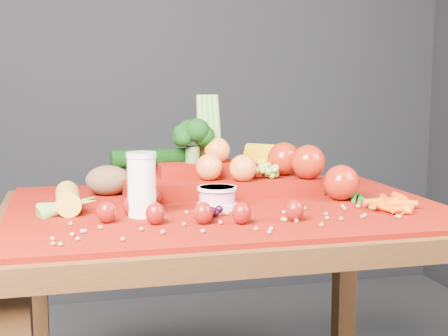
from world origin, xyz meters
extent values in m
cube|color=black|center=(0.00, 1.50, 1.25)|extent=(3.00, 0.02, 2.50)
cube|color=#3A1B0D|center=(0.00, 0.00, 0.72)|extent=(1.10, 0.80, 0.05)
cube|color=#3A1B0D|center=(-0.48, 0.33, 0.35)|extent=(0.06, 0.06, 0.70)
cube|color=#3A1B0D|center=(0.48, 0.33, 0.35)|extent=(0.06, 0.06, 0.70)
cube|color=#790E04|center=(0.00, 0.00, 0.76)|extent=(1.05, 0.75, 0.01)
cylinder|color=white|center=(-0.22, -0.09, 0.83)|extent=(0.06, 0.06, 0.15)
cylinder|color=silver|center=(-0.22, -0.09, 0.90)|extent=(0.07, 0.07, 0.01)
cylinder|color=silver|center=(-0.03, -0.05, 0.77)|extent=(0.10, 0.10, 0.01)
cylinder|color=pink|center=(-0.03, -0.05, 0.80)|extent=(0.08, 0.08, 0.04)
cylinder|color=silver|center=(-0.03, -0.05, 0.81)|extent=(0.10, 0.10, 0.01)
ellipsoid|color=maroon|center=(-0.24, -0.08, 0.79)|extent=(0.04, 0.04, 0.05)
cone|color=#0C4710|center=(-0.24, -0.08, 0.81)|extent=(0.03, 0.03, 0.01)
ellipsoid|color=maroon|center=(-0.30, -0.14, 0.79)|extent=(0.04, 0.04, 0.05)
cone|color=#0C4710|center=(-0.30, -0.14, 0.81)|extent=(0.03, 0.03, 0.01)
ellipsoid|color=maroon|center=(-0.20, -0.18, 0.79)|extent=(0.04, 0.04, 0.05)
cone|color=#0C4710|center=(-0.20, -0.18, 0.81)|extent=(0.03, 0.03, 0.01)
ellipsoid|color=maroon|center=(-0.10, -0.20, 0.79)|extent=(0.04, 0.04, 0.05)
cone|color=#0C4710|center=(-0.10, -0.20, 0.81)|extent=(0.03, 0.03, 0.01)
ellipsoid|color=maroon|center=(-0.02, -0.22, 0.79)|extent=(0.04, 0.04, 0.05)
cone|color=#0C4710|center=(-0.02, -0.22, 0.81)|extent=(0.03, 0.03, 0.01)
ellipsoid|color=maroon|center=(0.10, -0.22, 0.79)|extent=(0.04, 0.04, 0.05)
cone|color=#0C4710|center=(0.10, -0.22, 0.81)|extent=(0.03, 0.03, 0.01)
ellipsoid|color=maroon|center=(-0.18, 0.02, 0.79)|extent=(0.04, 0.04, 0.05)
cone|color=#0C4710|center=(-0.18, 0.02, 0.81)|extent=(0.03, 0.03, 0.01)
cylinder|color=#EDAE46|center=(-0.38, 0.02, 0.79)|extent=(0.06, 0.18, 0.06)
ellipsoid|color=brown|center=(-0.28, 0.19, 0.80)|extent=(0.12, 0.09, 0.08)
cube|color=#790E04|center=(0.02, 0.15, 0.78)|extent=(0.52, 0.22, 0.04)
cube|color=#790E04|center=(0.00, 0.20, 0.82)|extent=(0.28, 0.12, 0.03)
sphere|color=#A81B0B|center=(0.24, 0.06, 0.85)|extent=(0.09, 0.09, 0.09)
sphere|color=#A81B0B|center=(0.30, -0.02, 0.81)|extent=(0.09, 0.09, 0.09)
sphere|color=#A81B0B|center=(0.20, 0.14, 0.85)|extent=(0.09, 0.09, 0.09)
sphere|color=red|center=(-0.02, 0.10, 0.84)|extent=(0.07, 0.07, 0.07)
sphere|color=red|center=(0.06, 0.06, 0.84)|extent=(0.07, 0.07, 0.07)
sphere|color=red|center=(0.02, 0.18, 0.88)|extent=(0.07, 0.07, 0.07)
cylinder|color=#C0A409|center=(0.12, 0.22, 0.82)|extent=(0.06, 0.15, 0.04)
cylinder|color=#C0A409|center=(0.14, 0.22, 0.84)|extent=(0.04, 0.15, 0.04)
cylinder|color=#C0A409|center=(0.16, 0.22, 0.85)|extent=(0.07, 0.15, 0.04)
cylinder|color=#C0A409|center=(0.17, 0.22, 0.87)|extent=(0.10, 0.15, 0.04)
cylinder|color=#3F662D|center=(-0.04, 0.20, 0.86)|extent=(0.04, 0.04, 0.04)
cylinder|color=olive|center=(-0.01, 0.24, 0.92)|extent=(0.03, 0.06, 0.22)
cylinder|color=olive|center=(0.00, 0.24, 0.92)|extent=(0.02, 0.06, 0.22)
cylinder|color=olive|center=(0.02, 0.24, 0.92)|extent=(0.02, 0.06, 0.22)
cylinder|color=olive|center=(0.03, 0.24, 0.92)|extent=(0.03, 0.06, 0.22)
cylinder|color=black|center=(-0.14, 0.24, 0.85)|extent=(0.26, 0.08, 0.05)
camera|label=1|loc=(-0.37, -1.48, 1.07)|focal=50.00mm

